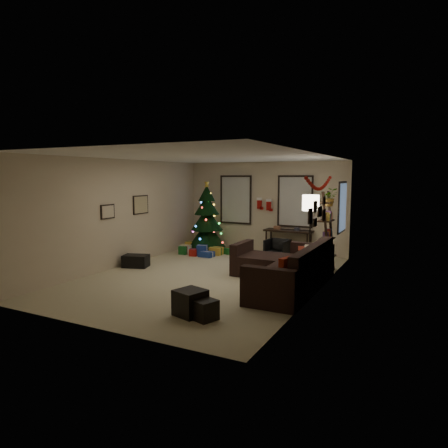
{
  "coord_description": "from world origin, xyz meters",
  "views": [
    {
      "loc": [
        4.38,
        -7.79,
        2.27
      ],
      "look_at": [
        0.1,
        0.6,
        1.15
      ],
      "focal_mm": 32.17,
      "sensor_mm": 36.0,
      "label": 1
    }
  ],
  "objects_px": {
    "sofa": "(286,271)",
    "desk_chair": "(277,249)",
    "bookshelf": "(328,233)",
    "christmas_tree": "(207,222)",
    "desk": "(288,233)"
  },
  "relations": [
    {
      "from": "sofa",
      "to": "desk_chair",
      "type": "relative_size",
      "value": 5.41
    },
    {
      "from": "bookshelf",
      "to": "desk_chair",
      "type": "bearing_deg",
      "value": 150.62
    },
    {
      "from": "bookshelf",
      "to": "christmas_tree",
      "type": "bearing_deg",
      "value": 164.82
    },
    {
      "from": "christmas_tree",
      "to": "bookshelf",
      "type": "xyz_separation_m",
      "value": [
        3.88,
        -1.05,
        0.03
      ]
    },
    {
      "from": "christmas_tree",
      "to": "desk_chair",
      "type": "bearing_deg",
      "value": -4.36
    },
    {
      "from": "christmas_tree",
      "to": "desk",
      "type": "distance_m",
      "value": 2.49
    },
    {
      "from": "sofa",
      "to": "desk",
      "type": "distance_m",
      "value": 3.27
    },
    {
      "from": "christmas_tree",
      "to": "sofa",
      "type": "bearing_deg",
      "value": -37.86
    },
    {
      "from": "christmas_tree",
      "to": "desk_chair",
      "type": "height_order",
      "value": "christmas_tree"
    },
    {
      "from": "sofa",
      "to": "bookshelf",
      "type": "xyz_separation_m",
      "value": [
        0.49,
        1.58,
        0.63
      ]
    },
    {
      "from": "sofa",
      "to": "desk",
      "type": "height_order",
      "value": "sofa"
    },
    {
      "from": "christmas_tree",
      "to": "desk",
      "type": "relative_size",
      "value": 1.59
    },
    {
      "from": "sofa",
      "to": "desk_chair",
      "type": "xyz_separation_m",
      "value": [
        -1.06,
        2.46,
        -0.02
      ]
    },
    {
      "from": "christmas_tree",
      "to": "bookshelf",
      "type": "height_order",
      "value": "christmas_tree"
    },
    {
      "from": "christmas_tree",
      "to": "sofa",
      "type": "distance_m",
      "value": 4.33
    }
  ]
}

